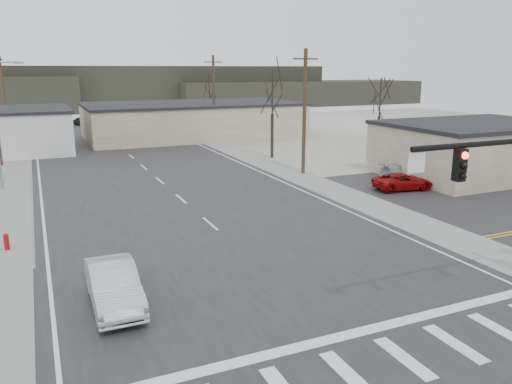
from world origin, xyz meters
The scene contains 23 objects.
ground centered at (0.00, 0.00, 0.00)m, with size 140.00×140.00×0.00m, color silver.
main_road centered at (0.00, 15.00, 0.02)m, with size 18.00×110.00×0.05m, color black.
cross_road centered at (0.00, 0.00, 0.02)m, with size 90.00×10.00×0.04m, color black.
parking_lot centered at (20.00, 6.00, 0.02)m, with size 18.00×20.00×0.03m, color black.
sidewalk_left centered at (-10.60, 20.00, 0.03)m, with size 3.00×90.00×0.06m, color gray.
sidewalk_right centered at (10.60, 20.00, 0.03)m, with size 3.00×90.00×0.06m, color gray.
fire_hydrant centered at (-10.20, 8.00, 0.45)m, with size 0.24×0.24×0.87m.
building_right_far centered at (10.00, 44.00, 2.15)m, with size 26.30×14.30×4.30m.
building_lot centered at (24.00, 12.00, 2.16)m, with size 14.30×10.30×4.30m.
upole_left_d centered at (-11.50, 52.00, 5.22)m, with size 2.20×0.30×10.00m.
upole_right_a centered at (11.50, 18.00, 5.22)m, with size 2.20×0.30×10.00m.
upole_right_b centered at (11.50, 40.00, 5.22)m, with size 2.20×0.30×10.00m.
tree_right_mid centered at (12.50, 26.00, 5.93)m, with size 3.74×3.74×8.33m.
tree_right_far centered at (15.00, 52.00, 5.58)m, with size 3.52×3.52×7.84m.
tree_lot centered at (22.00, 22.00, 5.58)m, with size 3.52×3.52×7.84m.
hill_center centered at (15.00, 96.00, 4.50)m, with size 80.00×18.00×9.00m, color #333026.
hill_right centered at (50.00, 90.00, 2.75)m, with size 60.00×18.00×5.50m, color #333026.
sedan_crossing centered at (-6.37, 0.08, 0.82)m, with size 1.64×4.69×1.55m, color #B0B6BC.
car_far_a centered at (3.30, 48.36, 0.73)m, with size 1.91×4.70×1.37m, color black.
car_far_b centered at (-1.65, 63.03, 0.69)m, with size 1.51×3.76×1.28m, color black.
car_parked_red centered at (15.22, 10.13, 0.63)m, with size 1.97×4.26×1.18m, color #8E0708.
car_parked_dark_b centered at (23.62, 11.34, 0.72)m, with size 1.46×4.18×1.38m, color black.
car_parked_silver centered at (18.02, 13.00, 0.66)m, with size 1.75×4.31×1.25m, color #AAB0B5.
Camera 1 is at (-8.44, -17.33, 8.46)m, focal length 35.00 mm.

